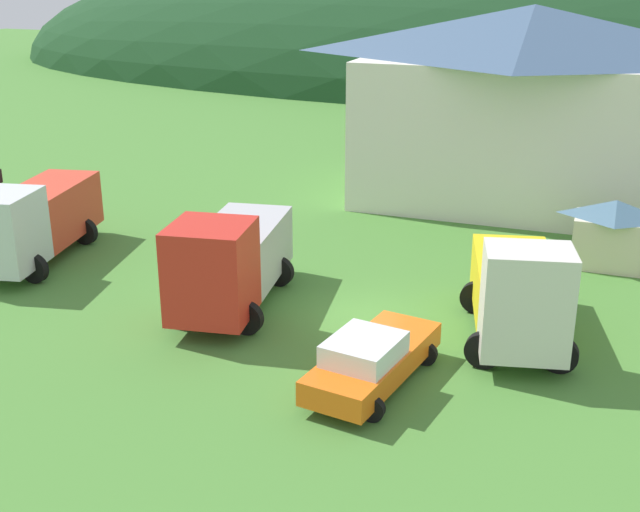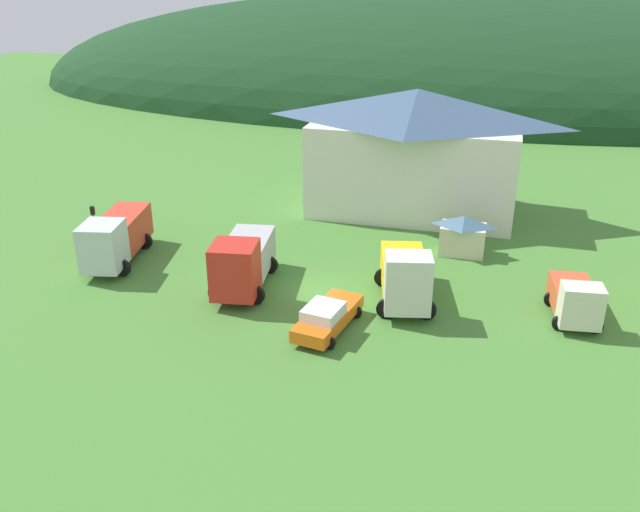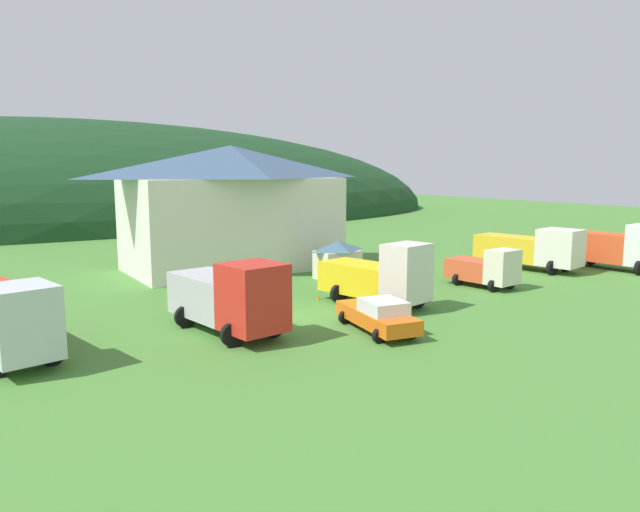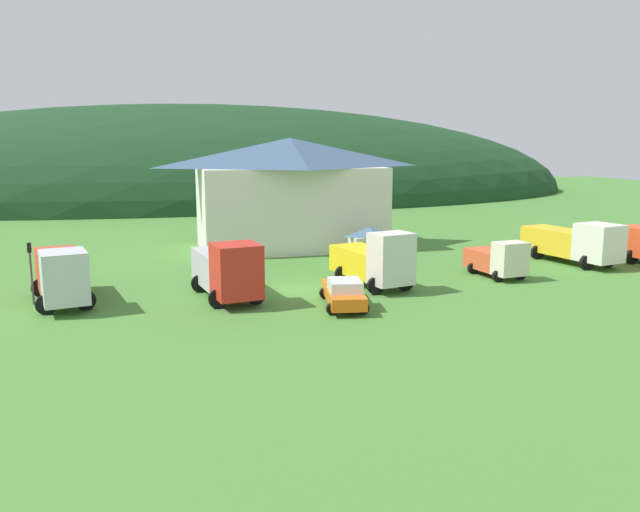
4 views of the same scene
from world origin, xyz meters
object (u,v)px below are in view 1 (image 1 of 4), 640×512
at_px(flatbed_truck_yellow, 518,291).
at_px(traffic_light_west, 2,202).
at_px(tow_truck_silver, 31,219).
at_px(service_pickup_orange, 372,359).
at_px(play_shed_cream, 613,232).
at_px(traffic_cone_near_pickup, 464,296).
at_px(depot_building, 527,105).
at_px(crane_truck_red, 229,259).

bearing_deg(flatbed_truck_yellow, traffic_light_west, -105.77).
relative_size(tow_truck_silver, service_pickup_orange, 1.40).
height_order(play_shed_cream, traffic_cone_near_pickup, play_shed_cream).
bearing_deg(traffic_cone_near_pickup, service_pickup_orange, -99.59).
bearing_deg(service_pickup_orange, flatbed_truck_yellow, 150.23).
bearing_deg(depot_building, flatbed_truck_yellow, -83.34).
xyz_separation_m(service_pickup_orange, traffic_cone_near_pickup, (1.25, 7.38, -0.83)).
bearing_deg(tow_truck_silver, traffic_cone_near_pickup, 86.77).
relative_size(flatbed_truck_yellow, service_pickup_orange, 1.26).
height_order(play_shed_cream, service_pickup_orange, play_shed_cream).
bearing_deg(traffic_light_west, traffic_cone_near_pickup, 6.58).
relative_size(tow_truck_silver, traffic_light_west, 2.16).
bearing_deg(depot_building, service_pickup_orange, -94.36).
distance_m(crane_truck_red, service_pickup_orange, 7.08).
bearing_deg(tow_truck_silver, depot_building, 120.53).
xyz_separation_m(depot_building, traffic_light_west, (-18.56, -14.95, -2.64)).
xyz_separation_m(tow_truck_silver, traffic_cone_near_pickup, (16.65, 2.41, -1.79)).
bearing_deg(crane_truck_red, depot_building, 146.76).
xyz_separation_m(play_shed_cream, traffic_cone_near_pickup, (-4.78, -5.00, -1.39)).
distance_m(play_shed_cream, traffic_light_west, 24.14).
bearing_deg(tow_truck_silver, play_shed_cream, 97.62).
distance_m(flatbed_truck_yellow, traffic_light_west, 20.47).
distance_m(depot_building, traffic_light_west, 23.98).
relative_size(flatbed_truck_yellow, traffic_cone_near_pickup, 11.01).
bearing_deg(crane_truck_red, traffic_cone_near_pickup, 109.20).
relative_size(crane_truck_red, traffic_cone_near_pickup, 11.66).
bearing_deg(depot_building, play_shed_cream, -60.22).
bearing_deg(crane_truck_red, traffic_light_west, -108.00).
height_order(flatbed_truck_yellow, traffic_cone_near_pickup, flatbed_truck_yellow).
bearing_deg(service_pickup_orange, crane_truck_red, -110.34).
relative_size(traffic_light_west, traffic_cone_near_pickup, 5.68).
distance_m(depot_building, service_pickup_orange, 20.68).
bearing_deg(traffic_cone_near_pickup, traffic_light_west, -173.42).
relative_size(play_shed_cream, crane_truck_red, 0.43).
relative_size(depot_building, crane_truck_red, 2.25).
distance_m(depot_building, crane_truck_red, 18.64).
bearing_deg(tow_truck_silver, traffic_light_west, -112.01).
distance_m(flatbed_truck_yellow, service_pickup_orange, 5.47).
xyz_separation_m(crane_truck_red, service_pickup_orange, (6.08, -3.49, -0.99)).
distance_m(service_pickup_orange, traffic_light_west, 17.88).
xyz_separation_m(depot_building, traffic_cone_near_pickup, (-0.29, -12.84, -4.87)).
height_order(depot_building, crane_truck_red, depot_building).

